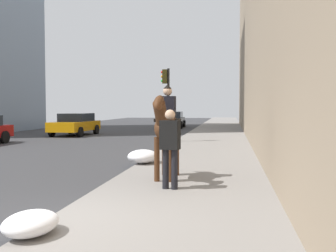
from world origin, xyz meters
name	(u,v)px	position (x,y,z in m)	size (l,w,h in m)	color
sidewalk_slab	(164,229)	(0.00, -1.89, 0.06)	(120.00, 3.77, 0.12)	gray
mounted_horse_near	(167,126)	(3.79, -1.32, 1.41)	(2.15, 0.61, 2.31)	#4C2B16
pedestrian_greeting	(170,143)	(2.61, -1.58, 1.10)	(0.32, 0.44, 1.70)	black
car_near_lane	(172,119)	(29.14, 2.26, 0.74)	(4.14, 2.15, 1.44)	black
car_far_lane	(75,124)	(19.03, 7.20, 0.76)	(4.46, 2.22, 1.44)	orange
traffic_light_near_curb	(167,93)	(14.03, 0.33, 2.55)	(0.20, 0.44, 3.79)	black
snow_pile_near	(31,223)	(-0.71, -0.15, 0.28)	(0.93, 0.71, 0.32)	white
snow_pile_far	(143,156)	(6.35, -0.15, 0.33)	(1.21, 0.93, 0.42)	white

